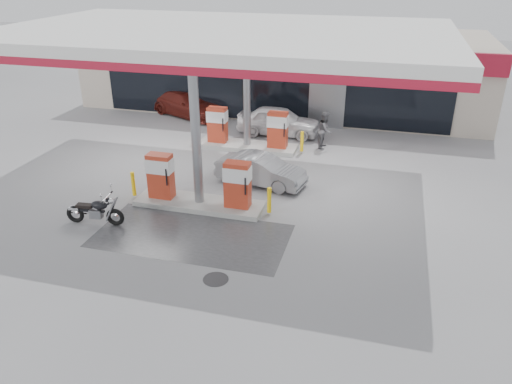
# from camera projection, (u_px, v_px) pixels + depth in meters

# --- Properties ---
(ground) EXTENTS (90.00, 90.00, 0.00)m
(ground) POSITION_uv_depth(u_px,v_px,m) (177.00, 234.00, 15.69)
(ground) COLOR gray
(ground) RESTS_ON ground
(wet_patch) EXTENTS (6.00, 3.00, 0.00)m
(wet_patch) POSITION_uv_depth(u_px,v_px,m) (192.00, 236.00, 15.57)
(wet_patch) COLOR #4C4C4F
(wet_patch) RESTS_ON ground
(drain_cover) EXTENTS (0.70, 0.70, 0.01)m
(drain_cover) POSITION_uv_depth(u_px,v_px,m) (216.00, 279.00, 13.47)
(drain_cover) COLOR #38383A
(drain_cover) RESTS_ON ground
(store_building) EXTENTS (22.00, 8.22, 4.00)m
(store_building) POSITION_uv_depth(u_px,v_px,m) (285.00, 69.00, 28.71)
(store_building) COLOR #BDAF9E
(store_building) RESTS_ON ground
(canopy) EXTENTS (16.00, 10.02, 5.51)m
(canopy) POSITION_uv_depth(u_px,v_px,m) (223.00, 37.00, 17.78)
(canopy) COLOR silver
(canopy) RESTS_ON ground
(pump_island_near) EXTENTS (5.14, 1.30, 1.78)m
(pump_island_near) POSITION_uv_depth(u_px,v_px,m) (199.00, 187.00, 17.12)
(pump_island_near) COLOR #9E9E99
(pump_island_near) RESTS_ON ground
(pump_island_far) EXTENTS (5.14, 1.30, 1.78)m
(pump_island_far) POSITION_uv_depth(u_px,v_px,m) (247.00, 133.00, 22.35)
(pump_island_far) COLOR #9E9E99
(pump_island_far) RESTS_ON ground
(parked_motorcycle) EXTENTS (1.97, 0.75, 1.01)m
(parked_motorcycle) POSITION_uv_depth(u_px,v_px,m) (96.00, 212.00, 16.07)
(parked_motorcycle) COLOR black
(parked_motorcycle) RESTS_ON ground
(sedan_white) EXTENTS (4.02, 1.64, 1.37)m
(sedan_white) POSITION_uv_depth(u_px,v_px,m) (279.00, 121.00, 24.05)
(sedan_white) COLOR white
(sedan_white) RESTS_ON ground
(attendant) EXTENTS (0.69, 0.85, 1.65)m
(attendant) POSITION_uv_depth(u_px,v_px,m) (325.00, 130.00, 22.38)
(attendant) COLOR #57575C
(attendant) RESTS_ON ground
(hatchback_silver) EXTENTS (3.60, 1.80, 1.13)m
(hatchback_silver) POSITION_uv_depth(u_px,v_px,m) (261.00, 170.00, 18.87)
(hatchback_silver) COLOR gray
(hatchback_silver) RESTS_ON ground
(parked_car_left) EXTENTS (4.95, 3.56, 1.33)m
(parked_car_left) POSITION_uv_depth(u_px,v_px,m) (188.00, 104.00, 26.92)
(parked_car_left) COLOR #5B1A13
(parked_car_left) RESTS_ON ground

